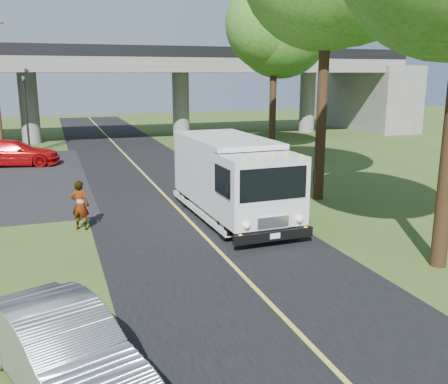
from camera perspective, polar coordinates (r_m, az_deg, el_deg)
name	(u,v)px	position (r m, az deg, el deg)	size (l,w,h in m)	color
ground	(275,310)	(11.81, 5.90, -13.29)	(120.00, 120.00, 0.00)	#39501C
road	(173,205)	(20.74, -5.81, -1.45)	(7.00, 90.00, 0.02)	black
lane_line	(173,204)	(20.73, -5.81, -1.39)	(0.12, 90.00, 0.01)	gold
overpass	(107,83)	(41.79, -13.18, 12.02)	(54.00, 10.00, 7.30)	slate
traffic_signal	(26,106)	(35.62, -21.72, 9.07)	(0.18, 0.22, 5.20)	black
tree_right_far	(279,23)	(32.57, 6.27, 18.60)	(5.77, 5.67, 10.99)	#382314
step_van	(232,176)	(18.30, 0.94, 1.82)	(2.84, 7.20, 2.99)	silver
red_sedan	(13,153)	(31.88, -22.95, 4.14)	(2.12, 5.22, 1.51)	#B00A0C
silver_sedan	(62,349)	(9.30, -18.02, -16.73)	(1.53, 4.38, 1.44)	gray
pedestrian	(80,205)	(17.89, -16.11, -1.46)	(0.64, 0.42, 1.74)	gray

